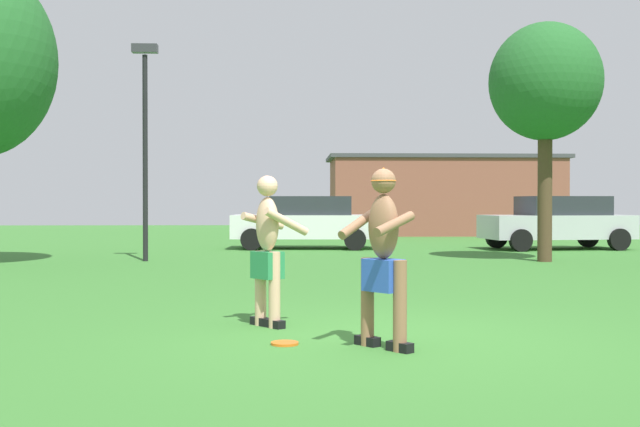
% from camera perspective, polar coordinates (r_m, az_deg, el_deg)
% --- Properties ---
extents(ground_plane, '(80.00, 80.00, 0.00)m').
position_cam_1_polar(ground_plane, '(8.02, 4.43, -9.19)').
color(ground_plane, '#38752D').
extents(player_with_cap, '(0.75, 0.85, 1.73)m').
position_cam_1_polar(player_with_cap, '(7.39, 4.65, -2.62)').
color(player_with_cap, black).
rests_on(player_with_cap, ground_plane).
extents(player_in_green, '(0.78, 0.74, 1.69)m').
position_cam_1_polar(player_in_green, '(8.71, -3.85, -2.51)').
color(player_in_green, black).
rests_on(player_in_green, ground_plane).
extents(frisbee, '(0.27, 0.27, 0.03)m').
position_cam_1_polar(frisbee, '(7.70, -2.62, -9.52)').
color(frisbee, orange).
rests_on(frisbee, ground_plane).
extents(car_silver_near_post, '(4.48, 2.44, 1.58)m').
position_cam_1_polar(car_silver_near_post, '(24.13, 17.10, -0.57)').
color(car_silver_near_post, silver).
rests_on(car_silver_near_post, ground_plane).
extents(car_white_mid_lot, '(4.40, 2.22, 1.58)m').
position_cam_1_polar(car_white_mid_lot, '(23.39, -1.02, -0.58)').
color(car_white_mid_lot, white).
rests_on(car_white_mid_lot, ground_plane).
extents(lamp_post, '(0.60, 0.24, 5.14)m').
position_cam_1_polar(lamp_post, '(18.90, -12.75, 6.27)').
color(lamp_post, black).
rests_on(lamp_post, ground_plane).
extents(outbuilding_behind_lot, '(10.01, 4.29, 3.39)m').
position_cam_1_polar(outbuilding_behind_lot, '(34.02, 9.06, 1.32)').
color(outbuilding_behind_lot, brown).
rests_on(outbuilding_behind_lot, ground_plane).
extents(tree_left_field, '(2.63, 2.63, 5.62)m').
position_cam_1_polar(tree_left_field, '(19.20, 16.25, 9.16)').
color(tree_left_field, '#4C3823').
rests_on(tree_left_field, ground_plane).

